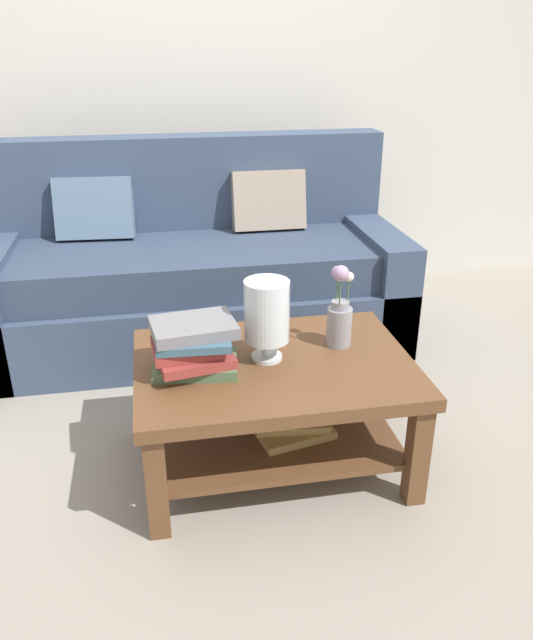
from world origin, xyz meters
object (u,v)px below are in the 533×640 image
Objects in this scene: couch at (194,275)px; book_stack_main at (193,347)px; coffee_table at (275,391)px; glass_hurricane_vase at (267,313)px; flower_pitcher at (340,315)px.

couch is 1.25m from book_stack_main.
couch is at bearing 99.75° from coffee_table.
book_stack_main is 1.03× the size of glass_hurricane_vase.
book_stack_main is at bearing -94.26° from couch.
flower_pitcher is at bearing 11.70° from glass_hurricane_vase.
couch is at bearing 85.74° from book_stack_main.
glass_hurricane_vase is at bearing 8.61° from book_stack_main.
book_stack_main is 0.94× the size of flower_pitcher.
couch is at bearing 98.65° from glass_hurricane_vase.
glass_hurricane_vase is at bearing -168.30° from flower_pitcher.
flower_pitcher reaches higher than glass_hurricane_vase.
glass_hurricane_vase reaches higher than coffee_table.
coffee_table is (0.21, -1.21, -0.04)m from couch.
book_stack_main is 0.58m from flower_pitcher.
flower_pitcher is (0.47, -1.13, 0.21)m from couch.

